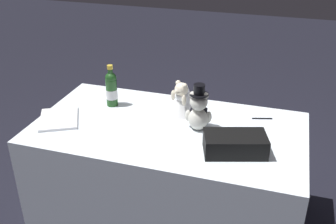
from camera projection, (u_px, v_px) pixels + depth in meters
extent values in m
plane|color=black|center=(168.00, 217.00, 2.74)|extent=(12.00, 12.00, 0.00)
cube|color=white|center=(168.00, 175.00, 2.58)|extent=(1.63, 0.88, 0.72)
ellipsoid|color=silver|center=(198.00, 119.00, 2.36)|extent=(0.12, 0.11, 0.14)
cube|color=black|center=(199.00, 116.00, 2.39)|extent=(0.10, 0.06, 0.10)
sphere|color=silver|center=(199.00, 102.00, 2.31)|extent=(0.10, 0.10, 0.10)
sphere|color=silver|center=(199.00, 100.00, 2.35)|extent=(0.04, 0.04, 0.04)
sphere|color=silver|center=(205.00, 96.00, 2.28)|extent=(0.04, 0.04, 0.04)
sphere|color=silver|center=(193.00, 95.00, 2.29)|extent=(0.04, 0.04, 0.04)
ellipsoid|color=silver|center=(209.00, 117.00, 2.36)|extent=(0.04, 0.04, 0.07)
ellipsoid|color=silver|center=(188.00, 115.00, 2.37)|extent=(0.04, 0.04, 0.07)
sphere|color=silver|center=(204.00, 121.00, 2.43)|extent=(0.05, 0.05, 0.05)
sphere|color=silver|center=(194.00, 120.00, 2.44)|extent=(0.05, 0.05, 0.05)
cylinder|color=black|center=(199.00, 94.00, 2.28)|extent=(0.11, 0.11, 0.01)
cylinder|color=black|center=(199.00, 89.00, 2.27)|extent=(0.07, 0.07, 0.06)
cone|color=white|center=(181.00, 104.00, 2.55)|extent=(0.19, 0.19, 0.13)
ellipsoid|color=white|center=(181.00, 96.00, 2.52)|extent=(0.08, 0.07, 0.06)
sphere|color=beige|center=(181.00, 89.00, 2.50)|extent=(0.09, 0.09, 0.09)
sphere|color=beige|center=(177.00, 92.00, 2.48)|extent=(0.04, 0.04, 0.04)
sphere|color=beige|center=(178.00, 83.00, 2.50)|extent=(0.03, 0.03, 0.03)
sphere|color=beige|center=(185.00, 86.00, 2.46)|extent=(0.03, 0.03, 0.03)
ellipsoid|color=beige|center=(173.00, 95.00, 2.54)|extent=(0.03, 0.03, 0.07)
ellipsoid|color=beige|center=(184.00, 101.00, 2.47)|extent=(0.03, 0.03, 0.07)
cone|color=white|center=(187.00, 97.00, 2.56)|extent=(0.20, 0.20, 0.16)
cylinder|color=#1E4C1D|center=(112.00, 92.00, 2.63)|extent=(0.07, 0.07, 0.18)
sphere|color=#1E4C1D|center=(111.00, 78.00, 2.59)|extent=(0.07, 0.07, 0.07)
cylinder|color=#1E4C1D|center=(110.00, 71.00, 2.57)|extent=(0.03, 0.03, 0.07)
cylinder|color=gold|center=(110.00, 67.00, 2.55)|extent=(0.04, 0.04, 0.03)
cylinder|color=silver|center=(112.00, 94.00, 2.64)|extent=(0.08, 0.08, 0.06)
cylinder|color=black|center=(262.00, 118.00, 2.50)|extent=(0.12, 0.04, 0.01)
cone|color=silver|center=(272.00, 119.00, 2.50)|extent=(0.01, 0.01, 0.01)
cube|color=black|center=(235.00, 144.00, 2.14)|extent=(0.37, 0.27, 0.11)
cube|color=#B7B7BF|center=(227.00, 151.00, 2.07)|extent=(0.04, 0.02, 0.03)
cube|color=white|center=(59.00, 119.00, 2.48)|extent=(0.34, 0.36, 0.02)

